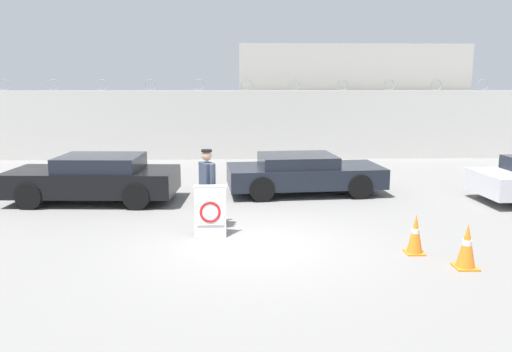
{
  "coord_description": "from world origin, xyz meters",
  "views": [
    {
      "loc": [
        -0.26,
        -9.53,
        3.19
      ],
      "look_at": [
        0.12,
        2.8,
        0.85
      ],
      "focal_mm": 35.0,
      "sensor_mm": 36.0,
      "label": 1
    }
  ],
  "objects": [
    {
      "name": "ground_plane",
      "position": [
        0.0,
        0.0,
        0.0
      ],
      "size": [
        90.0,
        90.0,
        0.0
      ],
      "primitive_type": "plane",
      "color": "gray"
    },
    {
      "name": "traffic_cone_near",
      "position": [
        3.0,
        -0.65,
        0.38
      ],
      "size": [
        0.34,
        0.34,
        0.76
      ],
      "color": "orange",
      "rests_on": "ground_plane"
    },
    {
      "name": "parked_car_rear_sedan",
      "position": [
        1.53,
        4.57,
        0.59
      ],
      "size": [
        4.54,
        2.3,
        1.13
      ],
      "rotation": [
        0.0,
        0.0,
        0.09
      ],
      "color": "black",
      "rests_on": "ground_plane"
    },
    {
      "name": "building_block",
      "position": [
        4.67,
        15.37,
        2.38
      ],
      "size": [
        9.95,
        6.93,
        4.76
      ],
      "color": "beige",
      "rests_on": "ground_plane"
    },
    {
      "name": "perimeter_wall",
      "position": [
        0.0,
        11.15,
        1.42
      ],
      "size": [
        36.0,
        0.3,
        3.28
      ],
      "color": "silver",
      "rests_on": "ground_plane"
    },
    {
      "name": "parked_car_front_coupe",
      "position": [
        -4.18,
        3.71,
        0.64
      ],
      "size": [
        4.48,
        2.07,
        1.26
      ],
      "rotation": [
        0.0,
        0.0,
        3.1
      ],
      "color": "black",
      "rests_on": "ground_plane"
    },
    {
      "name": "traffic_cone_mid",
      "position": [
        3.63,
        -1.42,
        0.4
      ],
      "size": [
        0.38,
        0.38,
        0.8
      ],
      "color": "orange",
      "rests_on": "ground_plane"
    },
    {
      "name": "barricade_sign",
      "position": [
        -0.91,
        0.66,
        0.53
      ],
      "size": [
        0.69,
        0.67,
        1.07
      ],
      "rotation": [
        0.0,
        0.0,
        0.05
      ],
      "color": "white",
      "rests_on": "ground_plane"
    },
    {
      "name": "security_guard",
      "position": [
        -1.0,
        1.21,
        0.97
      ],
      "size": [
        0.39,
        0.68,
        1.74
      ],
      "rotation": [
        0.0,
        0.0,
        2.04
      ],
      "color": "#514C42",
      "rests_on": "ground_plane"
    }
  ]
}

